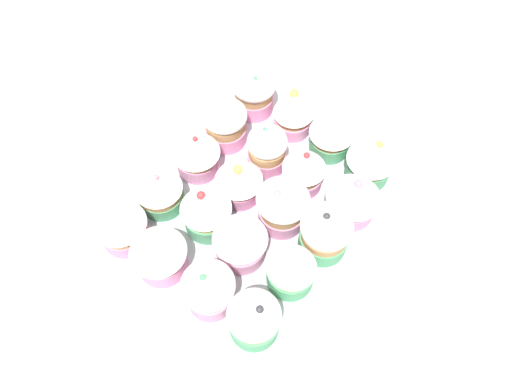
{
  "coord_description": "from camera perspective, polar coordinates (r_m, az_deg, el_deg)",
  "views": [
    {
      "loc": [
        24.69,
        18.03,
        54.91
      ],
      "look_at": [
        0.0,
        0.0,
        4.2
      ],
      "focal_mm": 33.08,
      "sensor_mm": 36.0,
      "label": 1
    }
  ],
  "objects": [
    {
      "name": "cupcake_9",
      "position": [
        0.56,
        -11.73,
        -7.17
      ],
      "size": [
        6.71,
        6.71,
        7.11
      ],
      "color": "pink",
      "rests_on": "baking_tray"
    },
    {
      "name": "cupcake_5",
      "position": [
        0.66,
        4.54,
        9.55
      ],
      "size": [
        5.69,
        5.69,
        7.12
      ],
      "color": "pink",
      "rests_on": "baking_tray"
    },
    {
      "name": "baking_tray",
      "position": [
        0.62,
        -0.0,
        -1.71
      ],
      "size": [
        37.89,
        31.31,
        1.2
      ],
      "color": "silver",
      "rests_on": "ground_plane"
    },
    {
      "name": "cupcake_2",
      "position": [
        0.62,
        -7.33,
        4.7
      ],
      "size": [
        6.37,
        6.37,
        6.98
      ],
      "color": "pink",
      "rests_on": "baking_tray"
    },
    {
      "name": "cupcake_1",
      "position": [
        0.65,
        -3.74,
        8.29
      ],
      "size": [
        6.13,
        6.13,
        6.73
      ],
      "color": "pink",
      "rests_on": "baking_tray"
    },
    {
      "name": "cupcake_0",
      "position": [
        0.69,
        -0.27,
        12.08
      ],
      "size": [
        6.28,
        6.28,
        7.3
      ],
      "color": "pink",
      "rests_on": "baking_tray"
    },
    {
      "name": "cupcake_12",
      "position": [
        0.58,
        3.21,
        -1.69
      ],
      "size": [
        6.57,
        6.57,
        7.25
      ],
      "color": "pink",
      "rests_on": "baking_tray"
    },
    {
      "name": "cupcake_4",
      "position": [
        0.59,
        -16.08,
        -3.72
      ],
      "size": [
        6.35,
        6.35,
        7.03
      ],
      "color": "pink",
      "rests_on": "baking_tray"
    },
    {
      "name": "cupcake_16",
      "position": [
        0.6,
        11.68,
        -0.68
      ],
      "size": [
        6.91,
        6.91,
        6.74
      ],
      "color": "pink",
      "rests_on": "baking_tray"
    },
    {
      "name": "cupcake_17",
      "position": [
        0.56,
        8.52,
        -4.6
      ],
      "size": [
        6.24,
        6.24,
        7.71
      ],
      "color": "#4C9E6B",
      "rests_on": "baking_tray"
    },
    {
      "name": "cupcake_11",
      "position": [
        0.61,
        5.81,
        2.77
      ],
      "size": [
        5.68,
        5.68,
        7.08
      ],
      "color": "pink",
      "rests_on": "baking_tray"
    },
    {
      "name": "cupcake_15",
      "position": [
        0.63,
        13.74,
        3.83
      ],
      "size": [
        6.4,
        6.4,
        7.31
      ],
      "color": "#4C9E6B",
      "rests_on": "baking_tray"
    },
    {
      "name": "cupcake_18",
      "position": [
        0.54,
        4.32,
        -9.11
      ],
      "size": [
        5.76,
        5.76,
        7.22
      ],
      "color": "#4C9E6B",
      "rests_on": "baking_tray"
    },
    {
      "name": "cupcake_19",
      "position": [
        0.52,
        -0.23,
        -15.09
      ],
      "size": [
        5.89,
        5.89,
        6.7
      ],
      "color": "#4C9E6B",
      "rests_on": "baking_tray"
    },
    {
      "name": "cupcake_8",
      "position": [
        0.57,
        -6.04,
        -2.21
      ],
      "size": [
        6.32,
        6.32,
        7.42
      ],
      "color": "#4C9E6B",
      "rests_on": "baking_tray"
    },
    {
      "name": "cupcake_14",
      "position": [
        0.54,
        -5.72,
        -11.63
      ],
      "size": [
        6.12,
        6.12,
        6.9
      ],
      "color": "pink",
      "rests_on": "baking_tray"
    },
    {
      "name": "cupcake_13",
      "position": [
        0.55,
        -1.92,
        -5.78
      ],
      "size": [
        6.58,
        6.58,
        7.09
      ],
      "color": "pink",
      "rests_on": "baking_tray"
    },
    {
      "name": "cupcake_3",
      "position": [
        0.6,
        -11.64,
        0.3
      ],
      "size": [
        6.04,
        6.04,
        6.6
      ],
      "color": "#4C9E6B",
      "rests_on": "baking_tray"
    },
    {
      "name": "cupcake_10",
      "position": [
        0.65,
        9.11,
        6.95
      ],
      "size": [
        6.12,
        6.12,
        6.47
      ],
      "color": "#4C9E6B",
      "rests_on": "baking_tray"
    },
    {
      "name": "cupcake_7",
      "position": [
        0.59,
        -2.18,
        1.56
      ],
      "size": [
        6.21,
        6.21,
        7.35
      ],
      "color": "pink",
      "rests_on": "baking_tray"
    },
    {
      "name": "ground_plane",
      "position": [
        0.64,
        -0.0,
        -2.63
      ],
      "size": [
        180.0,
        180.0,
        3.0
      ],
      "primitive_type": "cube",
      "color": "#B2A899"
    },
    {
      "name": "cupcake_6",
      "position": [
        0.62,
        1.33,
        5.22
      ],
      "size": [
        5.29,
        5.29,
        7.21
      ],
      "color": "pink",
      "rests_on": "baking_tray"
    }
  ]
}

